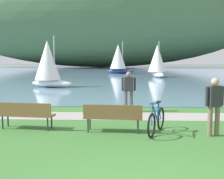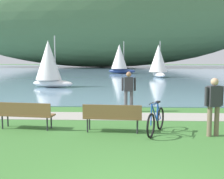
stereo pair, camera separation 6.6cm
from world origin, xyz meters
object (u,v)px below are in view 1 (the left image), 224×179
Objects in this scene: sailboat_nearest_to_shore at (118,58)px; person_on_the_grass at (214,103)px; park_bench_near_camera at (26,113)px; person_at_shoreline at (129,89)px; sailboat_mid_bay at (157,60)px; bicycle_leaning_near_bench at (156,121)px; sailboat_toward_hillside at (48,63)px; park_bench_further_along at (113,116)px.

person_on_the_grass is at bearing -84.49° from sailboat_nearest_to_shore.
person_at_shoreline is at bearing 42.97° from park_bench_near_camera.
person_on_the_grass is at bearing -93.26° from sailboat_mid_bay.
person_on_the_grass reaches higher than bicycle_leaning_near_bench.
person_on_the_grass is 15.83m from sailboat_toward_hillside.
sailboat_mid_bay is (4.67, -7.90, -0.23)m from sailboat_nearest_to_shore.
person_at_shoreline is 1.00× the size of person_on_the_grass.
sailboat_toward_hillside is (-2.60, 12.83, 1.37)m from park_bench_near_camera.
person_on_the_grass is (2.40, -3.71, 0.00)m from person_at_shoreline.
sailboat_mid_bay is at bearing 86.74° from person_on_the_grass.
sailboat_mid_bay reaches higher than person_on_the_grass.
park_bench_near_camera is at bearing -137.03° from person_at_shoreline.
sailboat_nearest_to_shore is at bearing 92.73° from bicycle_leaning_near_bench.
person_at_shoreline is at bearing -100.05° from sailboat_mid_bay.
sailboat_mid_bay is at bearing 50.87° from sailboat_toward_hillside.
sailboat_nearest_to_shore is (-1.58, 33.17, 1.83)m from bicycle_leaning_near_bench.
park_bench_near_camera is 0.47× the size of sailboat_toward_hillside.
sailboat_nearest_to_shore reaches higher than person_at_shoreline.
sailboat_toward_hillside is (-5.41, 13.10, 1.37)m from park_bench_further_along.
sailboat_nearest_to_shore is at bearing 75.55° from sailboat_toward_hillside.
sailboat_mid_bay is (3.86, 21.77, 1.02)m from person_at_shoreline.
person_on_the_grass is 33.55m from sailboat_nearest_to_shore.
sailboat_nearest_to_shore reaches higher than sailboat_toward_hillside.
sailboat_mid_bay reaches higher than park_bench_further_along.
bicycle_leaning_near_bench is at bearing -5.24° from park_bench_near_camera.
sailboat_nearest_to_shore is 20.62m from sailboat_toward_hillside.
sailboat_nearest_to_shore is (-0.26, 33.07, 1.71)m from park_bench_further_along.
park_bench_further_along is at bearing -99.26° from person_at_shoreline.
person_on_the_grass is 0.44× the size of sailboat_toward_hillside.
sailboat_mid_bay reaches higher than person_at_shoreline.
person_at_shoreline is 11.42m from sailboat_toward_hillside.
park_bench_near_camera is 13.16m from sailboat_toward_hillside.
person_on_the_grass is at bearing -5.88° from park_bench_further_along.
bicycle_leaning_near_bench reaches higher than park_bench_near_camera.
sailboat_mid_bay reaches higher than park_bench_near_camera.
sailboat_nearest_to_shore is (-3.22, 33.37, 1.25)m from person_on_the_grass.
person_at_shoreline is at bearing 122.96° from person_on_the_grass.
sailboat_toward_hillside is at bearing -129.13° from sailboat_mid_bay.
sailboat_toward_hillside is (-5.15, -19.97, -0.35)m from sailboat_nearest_to_shore.
park_bench_near_camera is at bearing -106.16° from sailboat_mid_bay.
person_on_the_grass reaches higher than park_bench_near_camera.
park_bench_near_camera is at bearing -94.43° from sailboat_nearest_to_shore.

